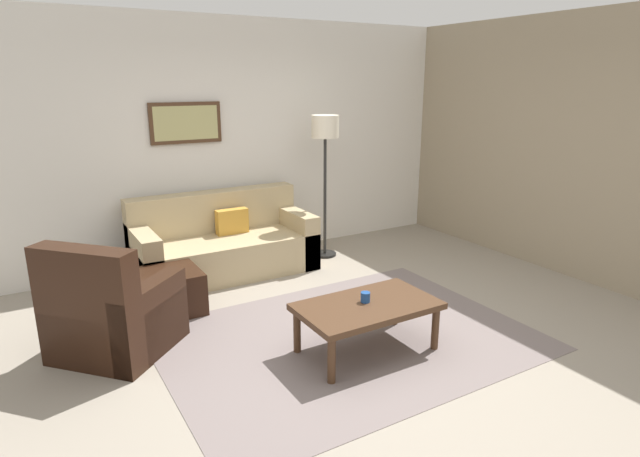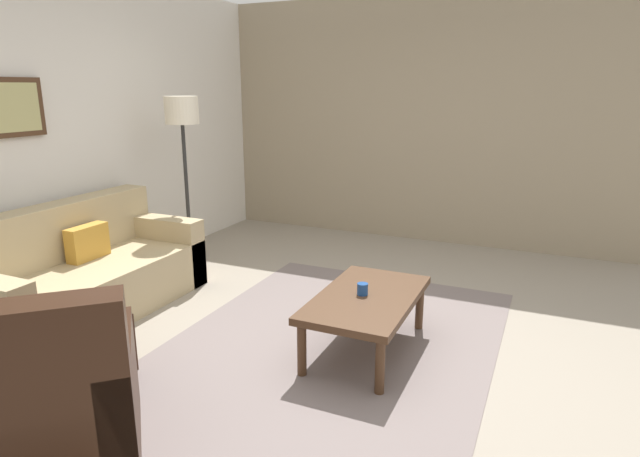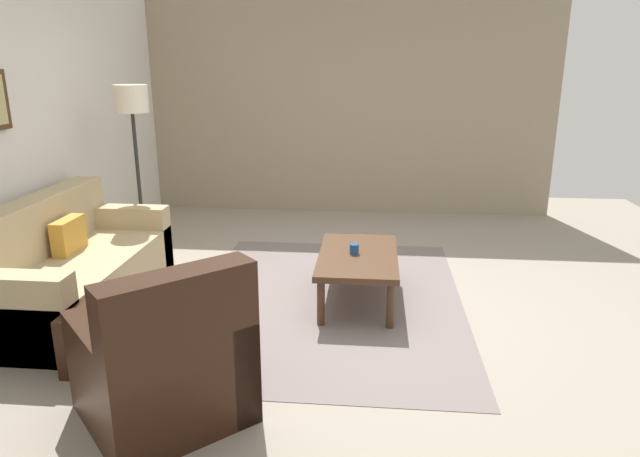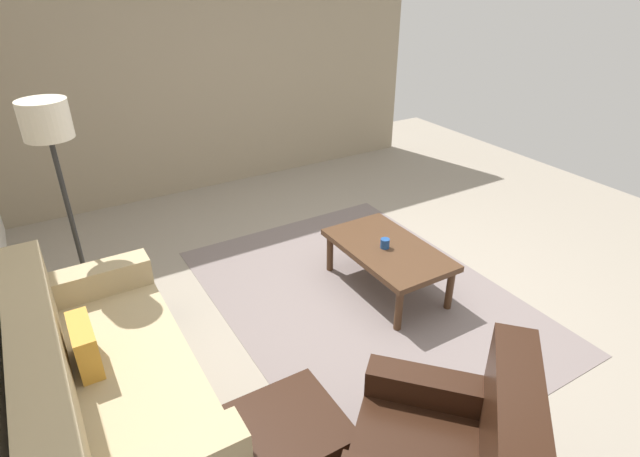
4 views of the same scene
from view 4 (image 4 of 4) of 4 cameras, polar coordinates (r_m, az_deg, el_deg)
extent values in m
plane|color=gray|center=(4.31, 4.93, -7.77)|extent=(8.00, 8.00, 0.00)
cube|color=gray|center=(6.26, -11.35, 17.31)|extent=(0.12, 5.20, 2.80)
cube|color=slate|center=(4.31, 4.93, -7.73)|extent=(3.01, 2.22, 0.01)
cube|color=tan|center=(3.39, -21.62, -17.31)|extent=(1.96, 0.89, 0.42)
cube|color=tan|center=(3.25, -28.10, -15.82)|extent=(1.96, 0.24, 0.88)
cube|color=tan|center=(4.02, -24.40, -8.09)|extent=(0.20, 0.89, 0.62)
cube|color=gold|center=(3.27, -24.99, -11.84)|extent=(0.36, 0.12, 0.28)
cube|color=black|center=(3.02, 13.12, -20.21)|extent=(0.70, 0.66, 0.60)
cube|color=black|center=(2.97, -3.51, -23.38)|extent=(0.56, 0.56, 0.40)
cylinder|color=#472D1C|center=(4.21, 14.41, -6.68)|extent=(0.06, 0.06, 0.36)
cylinder|color=#472D1C|center=(4.82, 6.39, -1.11)|extent=(0.06, 0.06, 0.36)
cylinder|color=#472D1C|center=(3.91, 8.86, -9.06)|extent=(0.06, 0.06, 0.36)
cylinder|color=#472D1C|center=(4.56, 1.13, -2.76)|extent=(0.06, 0.06, 0.36)
cube|color=#472D1C|center=(4.25, 7.66, -2.34)|extent=(1.10, 0.64, 0.05)
cylinder|color=#1E478C|center=(4.20, 7.33, -1.67)|extent=(0.08, 0.08, 0.08)
cylinder|color=black|center=(4.52, -24.06, -8.33)|extent=(0.28, 0.28, 0.03)
cylinder|color=#262626|center=(4.17, -25.93, -0.40)|extent=(0.04, 0.04, 1.45)
cylinder|color=beige|center=(3.88, -28.58, 10.76)|extent=(0.32, 0.32, 0.26)
camera|label=1|loc=(5.50, 54.86, 12.42)|focal=29.58mm
camera|label=2|loc=(3.55, 63.54, 0.49)|focal=29.86mm
camera|label=3|loc=(2.98, 86.24, -10.88)|focal=31.87mm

